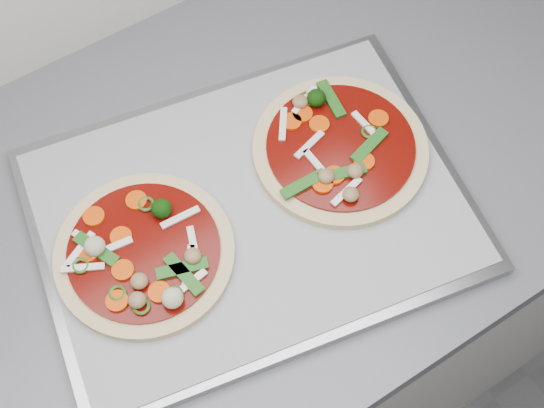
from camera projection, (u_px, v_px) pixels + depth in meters
base_cabinet at (312, 280)px, 1.37m from camera, size 3.60×0.60×0.86m
countertop at (329, 146)px, 0.97m from camera, size 3.60×0.60×0.04m
baking_tray at (251, 210)px, 0.90m from camera, size 0.56×0.46×0.02m
parchment at (250, 207)px, 0.89m from camera, size 0.53×0.43×0.00m
pizza_left at (144, 254)px, 0.85m from camera, size 0.27×0.27×0.03m
pizza_right at (339, 148)px, 0.92m from camera, size 0.28×0.28×0.04m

